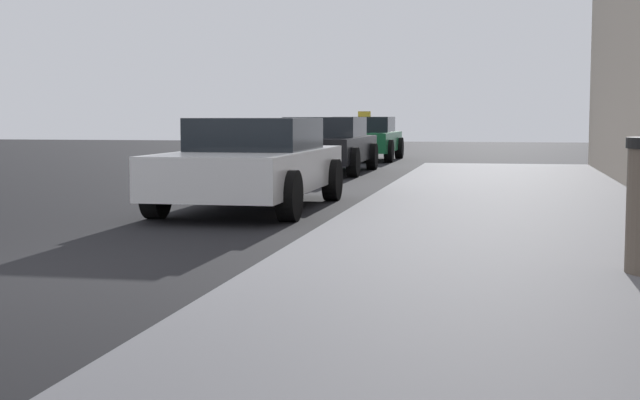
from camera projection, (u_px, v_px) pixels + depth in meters
ground_plane at (8, 279)px, 7.40m from camera, size 80.00×80.00×0.00m
sidewalk at (519, 288)px, 6.62m from camera, size 4.00×32.00×0.15m
car_white at (253, 162)px, 12.97m from camera, size 1.96×4.55×1.27m
car_black at (325, 144)px, 21.14m from camera, size 2.03×4.49×1.27m
car_green at (363, 138)px, 27.14m from camera, size 2.06×4.01×1.43m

